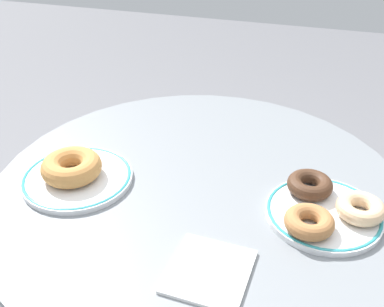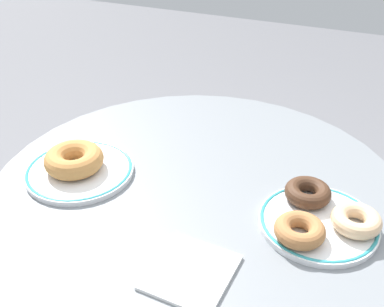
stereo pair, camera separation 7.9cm
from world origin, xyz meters
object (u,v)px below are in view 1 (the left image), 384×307
object	(u,v)px
paper_napkin	(209,271)
donut_glazed	(360,208)
donut_chocolate	(310,185)
donut_cinnamon	(309,222)
cafe_table	(198,283)
donut_old_fashioned	(71,167)
plate_left	(77,178)
plate_right	(323,213)

from	to	relation	value
paper_napkin	donut_glazed	bearing A→B (deg)	41.17
donut_chocolate	donut_cinnamon	world-z (taller)	same
cafe_table	paper_napkin	xyz separation A→B (m)	(0.07, -0.20, 0.26)
donut_old_fashioned	donut_chocolate	bearing A→B (deg)	10.09
cafe_table	paper_napkin	bearing A→B (deg)	-70.60
donut_chocolate	paper_napkin	xyz separation A→B (m)	(-0.12, -0.22, -0.02)
donut_old_fashioned	paper_napkin	distance (m)	0.34
donut_cinnamon	paper_napkin	bearing A→B (deg)	-136.21
plate_left	plate_right	world-z (taller)	same
donut_glazed	paper_napkin	size ratio (longest dim) A/B	0.65
donut_cinnamon	paper_napkin	xyz separation A→B (m)	(-0.13, -0.12, -0.02)
donut_glazed	donut_cinnamon	world-z (taller)	same
cafe_table	plate_left	xyz separation A→B (m)	(-0.22, -0.05, 0.27)
donut_glazed	plate_right	bearing A→B (deg)	-174.35
plate_right	paper_napkin	bearing A→B (deg)	-130.78
plate_right	donut_old_fashioned	distance (m)	0.45
donut_old_fashioned	cafe_table	bearing A→B (deg)	12.35
plate_left	paper_napkin	xyz separation A→B (m)	(0.29, -0.15, -0.00)
cafe_table	plate_right	size ratio (longest dim) A/B	3.97
donut_chocolate	donut_cinnamon	distance (m)	0.10
paper_napkin	plate_left	bearing A→B (deg)	152.60
plate_left	donut_chocolate	xyz separation A→B (m)	(0.42, 0.07, 0.02)
cafe_table	plate_right	xyz separation A→B (m)	(0.22, -0.02, 0.27)
cafe_table	donut_old_fashioned	xyz separation A→B (m)	(-0.23, -0.05, 0.29)
cafe_table	donut_chocolate	bearing A→B (deg)	7.38
plate_left	plate_right	distance (m)	0.44
plate_right	donut_old_fashioned	bearing A→B (deg)	-176.58
plate_left	donut_cinnamon	xyz separation A→B (m)	(0.42, -0.03, 0.02)
paper_napkin	plate_right	bearing A→B (deg)	49.22
cafe_table	donut_cinnamon	bearing A→B (deg)	-20.51
donut_old_fashioned	donut_chocolate	world-z (taller)	donut_old_fashioned
donut_old_fashioned	donut_glazed	distance (m)	0.51
donut_chocolate	donut_old_fashioned	bearing A→B (deg)	-169.91
cafe_table	donut_chocolate	world-z (taller)	donut_chocolate
donut_cinnamon	donut_glazed	bearing A→B (deg)	36.26
donut_old_fashioned	donut_chocolate	xyz separation A→B (m)	(0.42, 0.08, -0.01)
cafe_table	donut_glazed	bearing A→B (deg)	-3.65
donut_old_fashioned	donut_glazed	xyz separation A→B (m)	(0.51, 0.03, -0.01)
donut_chocolate	donut_glazed	bearing A→B (deg)	-26.88
plate_right	paper_napkin	world-z (taller)	plate_right
plate_left	donut_old_fashioned	world-z (taller)	donut_old_fashioned
donut_glazed	donut_chocolate	bearing A→B (deg)	153.12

